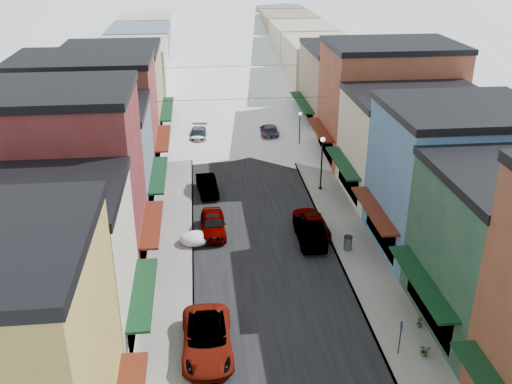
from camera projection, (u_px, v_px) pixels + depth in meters
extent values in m
cube|color=black|center=(230.00, 105.00, 75.46)|extent=(10.00, 160.00, 0.01)
cube|color=gray|center=(180.00, 106.00, 74.80)|extent=(3.20, 160.00, 0.15)
cube|color=gray|center=(279.00, 103.00, 76.07)|extent=(3.20, 160.00, 0.15)
cube|color=slate|center=(191.00, 106.00, 74.95)|extent=(0.10, 160.00, 0.15)
cube|color=slate|center=(268.00, 104.00, 75.92)|extent=(0.10, 160.00, 0.15)
cube|color=beige|center=(31.00, 278.00, 29.30)|extent=(10.00, 8.00, 9.00)
cube|color=black|center=(15.00, 194.00, 27.35)|extent=(10.20, 8.20, 0.50)
cube|color=#0E3218|center=(143.00, 293.00, 30.38)|extent=(1.20, 6.80, 0.15)
cube|color=maroon|center=(51.00, 189.00, 35.89)|extent=(11.00, 8.00, 12.00)
cube|color=black|center=(35.00, 92.00, 33.31)|extent=(11.20, 8.20, 0.50)
cube|color=#561D0E|center=(152.00, 224.00, 37.63)|extent=(1.20, 6.80, 0.15)
cube|color=slate|center=(85.00, 165.00, 44.36)|extent=(10.00, 9.00, 8.50)
cube|color=black|center=(77.00, 109.00, 42.50)|extent=(10.20, 9.20, 0.50)
cube|color=#0E3218|center=(158.00, 175.00, 45.33)|extent=(1.20, 7.65, 0.15)
cube|color=maroon|center=(89.00, 119.00, 52.00)|extent=(12.00, 9.00, 10.50)
cube|color=black|center=(81.00, 59.00, 49.74)|extent=(12.20, 9.20, 0.50)
cube|color=#561D0E|center=(163.00, 138.00, 53.48)|extent=(1.20, 7.65, 0.15)
cube|color=#9B8366|center=(114.00, 96.00, 61.37)|extent=(10.00, 11.00, 9.50)
cube|color=black|center=(109.00, 49.00, 59.31)|extent=(10.20, 11.20, 0.50)
cube|color=#0E3218|center=(167.00, 109.00, 62.54)|extent=(1.20, 9.35, 0.15)
cube|color=#0E3218|center=(421.00, 281.00, 31.38)|extent=(1.20, 7.65, 0.15)
cube|color=teal|center=(455.00, 183.00, 39.33)|extent=(10.00, 9.00, 10.00)
cube|color=black|center=(466.00, 109.00, 37.17)|extent=(10.20, 9.20, 0.50)
cube|color=#561D0E|center=(374.00, 210.00, 39.54)|extent=(1.20, 7.65, 0.15)
cube|color=beige|center=(414.00, 148.00, 47.84)|extent=(11.00, 9.00, 8.50)
cube|color=black|center=(421.00, 96.00, 45.99)|extent=(11.20, 9.20, 0.50)
cube|color=#0E3218|center=(342.00, 163.00, 47.69)|extent=(1.20, 7.65, 0.15)
cube|color=brown|center=(388.00, 105.00, 55.53)|extent=(12.00, 9.00, 11.00)
cube|color=black|center=(393.00, 45.00, 53.16)|extent=(12.20, 9.20, 0.50)
cube|color=#561D0E|center=(320.00, 129.00, 55.85)|extent=(1.20, 7.65, 0.15)
cube|color=#8C765C|center=(351.00, 90.00, 64.91)|extent=(10.00, 11.00, 9.00)
cube|color=black|center=(354.00, 47.00, 62.95)|extent=(10.20, 11.20, 0.50)
cube|color=#0E3218|center=(302.00, 102.00, 64.91)|extent=(1.20, 9.35, 0.15)
cube|color=gray|center=(133.00, 74.00, 74.43)|extent=(9.00, 13.00, 8.00)
cube|color=gray|center=(321.00, 70.00, 76.83)|extent=(9.00, 13.00, 8.00)
cube|color=gray|center=(141.00, 54.00, 87.12)|extent=(9.00, 13.00, 8.00)
cube|color=gray|center=(302.00, 51.00, 89.51)|extent=(9.00, 13.00, 8.00)
cube|color=gray|center=(147.00, 39.00, 99.80)|extent=(9.00, 13.00, 8.00)
cube|color=gray|center=(288.00, 36.00, 102.20)|extent=(9.00, 13.00, 8.00)
cube|color=gray|center=(152.00, 27.00, 112.49)|extent=(9.00, 13.00, 8.00)
cube|color=gray|center=(277.00, 25.00, 114.89)|extent=(9.00, 13.00, 8.00)
cylinder|color=black|center=(242.00, 99.00, 54.79)|extent=(16.40, 0.04, 0.04)
cylinder|color=black|center=(231.00, 66.00, 68.38)|extent=(16.40, 0.04, 0.04)
imported|color=silver|center=(207.00, 339.00, 30.58)|extent=(2.69, 5.81, 1.61)
imported|color=gray|center=(213.00, 224.00, 42.80)|extent=(1.90, 4.66, 1.58)
imported|color=black|center=(207.00, 185.00, 49.55)|extent=(1.99, 4.50, 1.44)
imported|color=#9D9FA5|center=(198.00, 135.00, 61.93)|extent=(2.40, 5.11, 1.44)
imported|color=black|center=(310.00, 231.00, 41.64)|extent=(1.83, 5.05, 1.66)
imported|color=#9FA2A7|center=(311.00, 221.00, 43.07)|extent=(2.41, 5.09, 1.68)
imported|color=black|center=(269.00, 131.00, 63.22)|extent=(2.21, 5.23, 1.51)
imported|color=gray|center=(223.00, 106.00, 72.29)|extent=(2.40, 4.96, 1.63)
imported|color=silver|center=(236.00, 99.00, 75.90)|extent=(2.39, 4.86, 1.33)
cylinder|color=black|center=(400.00, 338.00, 30.08)|extent=(0.06, 0.06, 2.11)
cube|color=navy|center=(402.00, 326.00, 29.77)|extent=(0.03, 0.29, 0.38)
cylinder|color=#585B5D|center=(348.00, 243.00, 40.40)|extent=(0.58, 0.58, 1.00)
cylinder|color=black|center=(348.00, 237.00, 40.18)|extent=(0.62, 0.62, 0.07)
cylinder|color=black|center=(320.00, 188.00, 50.30)|extent=(0.33, 0.33, 0.11)
cylinder|color=black|center=(321.00, 165.00, 49.42)|extent=(0.13, 0.13, 4.42)
sphere|color=white|center=(323.00, 139.00, 48.44)|extent=(0.40, 0.40, 0.40)
cylinder|color=black|center=(299.00, 148.00, 59.81)|extent=(0.27, 0.27, 0.09)
cylinder|color=black|center=(300.00, 132.00, 59.08)|extent=(0.11, 0.11, 3.63)
sphere|color=white|center=(300.00, 114.00, 58.28)|extent=(0.33, 0.33, 0.33)
imported|color=#315727|center=(424.00, 351.00, 30.24)|extent=(0.71, 0.66, 0.65)
imported|color=#315225|center=(419.00, 323.00, 32.47)|extent=(0.36, 0.36, 0.59)
ellipsoid|color=white|center=(207.00, 348.00, 30.44)|extent=(2.33, 1.97, 0.98)
ellipsoid|color=white|center=(211.00, 337.00, 31.64)|extent=(0.99, 0.90, 0.50)
ellipsoid|color=white|center=(195.00, 239.00, 41.39)|extent=(2.20, 1.86, 0.93)
ellipsoid|color=white|center=(197.00, 234.00, 42.59)|extent=(0.94, 0.85, 0.47)
ellipsoid|color=white|center=(198.00, 140.00, 61.12)|extent=(2.39, 2.02, 1.01)
ellipsoid|color=white|center=(200.00, 139.00, 62.33)|extent=(1.02, 0.92, 0.51)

